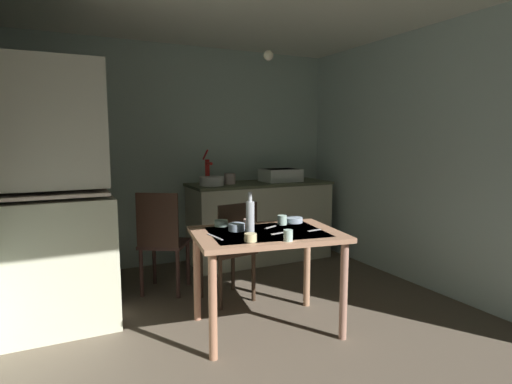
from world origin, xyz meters
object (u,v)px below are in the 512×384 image
chair_far_side (231,248)px  teacup_cream (248,223)px  hand_pump (207,170)px  glass_bottle (250,216)px  hutch_cabinet (54,207)px  serving_bowl_wide (221,223)px  dining_table (267,246)px  chair_by_counter (162,240)px  mixing_bowl_counter (212,181)px  sink_basin (281,175)px

chair_far_side → teacup_cream: bearing=-94.1°
hand_pump → glass_bottle: hand_pump is taller
hutch_cabinet → serving_bowl_wide: size_ratio=18.73×
hutch_cabinet → teacup_cream: 1.43m
dining_table → chair_by_counter: chair_by_counter is taller
mixing_bowl_counter → glass_bottle: size_ratio=0.88×
mixing_bowl_counter → hutch_cabinet: bearing=-149.2°
hutch_cabinet → chair_by_counter: (0.87, 0.39, -0.43)m
serving_bowl_wide → teacup_cream: bearing=-45.0°
sink_basin → hand_pump: hand_pump is taller
hutch_cabinet → mixing_bowl_counter: 1.81m
sink_basin → chair_far_side: size_ratio=0.49×
sink_basin → chair_far_side: 1.59m
serving_bowl_wide → dining_table: bearing=-56.3°
glass_bottle → teacup_cream: bearing=69.9°
sink_basin → serving_bowl_wide: bearing=-134.0°
hand_pump → dining_table: hand_pump is taller
chair_far_side → glass_bottle: bearing=-98.8°
mixing_bowl_counter → dining_table: (-0.16, -1.61, -0.33)m
hand_pump → teacup_cream: hand_pump is taller
chair_by_counter → serving_bowl_wide: size_ratio=8.99×
sink_basin → glass_bottle: size_ratio=1.45×
hutch_cabinet → mixing_bowl_counter: hutch_cabinet is taller
hand_pump → mixing_bowl_counter: size_ratio=1.46×
sink_basin → glass_bottle: (-1.18, -1.65, -0.12)m
chair_far_side → mixing_bowl_counter: bearing=79.0°
serving_bowl_wide → glass_bottle: bearing=-73.8°
chair_by_counter → glass_bottle: size_ratio=3.16×
dining_table → chair_far_side: 0.63m
hand_pump → mixing_bowl_counter: hand_pump is taller
sink_basin → mixing_bowl_counter: (-0.89, -0.05, -0.03)m
hand_pump → hutch_cabinet: bearing=-146.4°
mixing_bowl_counter → chair_by_counter: size_ratio=0.28×
hutch_cabinet → serving_bowl_wide: bearing=-16.3°
chair_far_side → chair_by_counter: chair_by_counter is taller
hutch_cabinet → hand_pump: hutch_cabinet is taller
hutch_cabinet → serving_bowl_wide: (1.17, -0.34, -0.16)m
hutch_cabinet → chair_by_counter: bearing=23.9°
sink_basin → chair_by_counter: 1.75m
dining_table → serving_bowl_wide: bearing=123.7°
hand_pump → chair_far_side: 1.26m
chair_far_side → glass_bottle: 0.72m
sink_basin → hutch_cabinet: bearing=-158.2°
teacup_cream → hand_pump: bearing=82.1°
dining_table → glass_bottle: bearing=176.1°
hutch_cabinet → glass_bottle: (1.27, -0.67, -0.06)m
dining_table → serving_bowl_wide: size_ratio=10.94×
hutch_cabinet → chair_by_counter: 1.04m
sink_basin → dining_table: sink_basin is taller
hand_pump → dining_table: 1.77m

